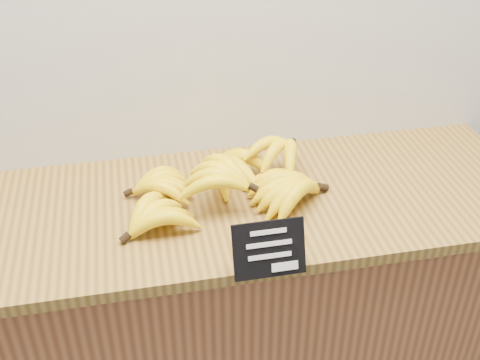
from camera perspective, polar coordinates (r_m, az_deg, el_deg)
name	(u,v)px	position (r m, az deg, el deg)	size (l,w,h in m)	color
counter	(237,332)	(1.82, -0.32, -14.24)	(1.31, 0.50, 0.90)	#93572F
counter_top	(236,204)	(1.50, -0.37, -2.29)	(1.52, 0.54, 0.03)	olive
chalkboard_sign	(269,249)	(1.25, 2.78, -6.59)	(0.15, 0.01, 0.12)	black
banana_pile	(229,183)	(1.47, -1.01, -0.26)	(0.52, 0.34, 0.12)	yellow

